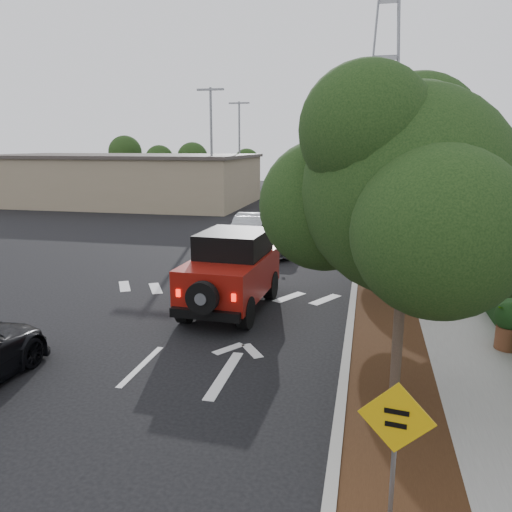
% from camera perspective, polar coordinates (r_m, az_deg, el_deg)
% --- Properties ---
extents(ground, '(120.00, 120.00, 0.00)m').
position_cam_1_polar(ground, '(12.06, -12.98, -12.16)').
color(ground, black).
rests_on(ground, ground).
extents(curb, '(0.20, 70.00, 0.15)m').
position_cam_1_polar(curb, '(22.36, 11.55, -0.34)').
color(curb, '#9E9B93').
rests_on(curb, ground).
extents(planting_strip, '(1.80, 70.00, 0.12)m').
position_cam_1_polar(planting_strip, '(22.37, 14.11, -0.50)').
color(planting_strip, black).
rests_on(planting_strip, ground).
extents(sidewalk, '(2.00, 70.00, 0.12)m').
position_cam_1_polar(sidewalk, '(22.51, 18.94, -0.73)').
color(sidewalk, gray).
rests_on(sidewalk, ground).
extents(hedge, '(0.80, 70.00, 0.80)m').
position_cam_1_polar(hedge, '(22.64, 22.52, -0.06)').
color(hedge, black).
rests_on(hedge, ground).
extents(commercial_building, '(22.00, 12.00, 4.00)m').
position_cam_1_polar(commercial_building, '(45.08, -15.16, 8.37)').
color(commercial_building, gray).
rests_on(commercial_building, ground).
extents(transmission_tower, '(7.00, 4.00, 28.00)m').
position_cam_1_polar(transmission_tower, '(58.04, 13.83, 7.31)').
color(transmission_tower, slate).
rests_on(transmission_tower, ground).
extents(street_tree_near, '(3.80, 3.80, 5.92)m').
position_cam_1_polar(street_tree_near, '(10.59, 15.42, -15.99)').
color(street_tree_near, black).
rests_on(street_tree_near, ground).
extents(street_tree_mid, '(3.20, 3.20, 5.32)m').
position_cam_1_polar(street_tree_mid, '(17.07, 14.45, -4.79)').
color(street_tree_mid, black).
rests_on(street_tree_mid, ground).
extents(street_tree_far, '(3.40, 3.40, 5.62)m').
position_cam_1_polar(street_tree_far, '(23.36, 14.06, -0.10)').
color(street_tree_far, black).
rests_on(street_tree_far, ground).
extents(light_pole_a, '(2.00, 0.22, 9.00)m').
position_cam_1_polar(light_pole_a, '(37.92, -4.97, 5.00)').
color(light_pole_a, slate).
rests_on(light_pole_a, ground).
extents(light_pole_b, '(2.00, 0.22, 9.00)m').
position_cam_1_polar(light_pole_b, '(49.65, -1.87, 6.83)').
color(light_pole_b, slate).
rests_on(light_pole_b, ground).
extents(red_jeep, '(2.29, 4.76, 2.40)m').
position_cam_1_polar(red_jeep, '(15.41, -2.63, -1.57)').
color(red_jeep, black).
rests_on(red_jeep, ground).
extents(silver_suv_ahead, '(2.66, 5.32, 1.45)m').
position_cam_1_polar(silver_suv_ahead, '(23.69, 2.08, 2.23)').
color(silver_suv_ahead, '#93959A').
rests_on(silver_suv_ahead, ground).
extents(silver_sedan_oncoming, '(1.65, 4.51, 1.48)m').
position_cam_1_polar(silver_sedan_oncoming, '(26.74, -0.27, 3.46)').
color(silver_sedan_oncoming, '#A3A7AA').
rests_on(silver_sedan_oncoming, ground).
extents(parked_suv, '(5.12, 2.57, 1.68)m').
position_cam_1_polar(parked_suv, '(38.45, -9.58, 6.24)').
color(parked_suv, '#ACAFB4').
rests_on(parked_suv, ground).
extents(speed_hump_sign, '(0.95, 0.15, 2.04)m').
position_cam_1_polar(speed_hump_sign, '(6.88, 15.62, -19.19)').
color(speed_hump_sign, slate).
rests_on(speed_hump_sign, ground).
extents(terracotta_planter, '(0.71, 0.71, 1.24)m').
position_cam_1_polar(terracotta_planter, '(13.57, 26.99, -6.61)').
color(terracotta_planter, brown).
rests_on(terracotta_planter, ground).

